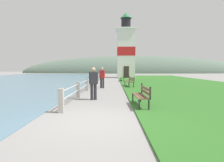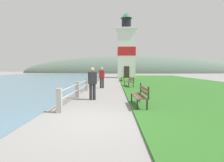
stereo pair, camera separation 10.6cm
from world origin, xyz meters
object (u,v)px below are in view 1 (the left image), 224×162
at_px(park_bench_midway, 130,81).
at_px(park_bench_far, 123,77).
at_px(park_bench_near, 142,94).
at_px(lighthouse, 126,50).
at_px(person_strolling, 102,77).
at_px(person_by_railing, 93,82).

height_order(park_bench_midway, park_bench_far, same).
bearing_deg(park_bench_near, lighthouse, -94.23).
distance_m(park_bench_near, person_strolling, 7.31).
bearing_deg(person_by_railing, park_bench_near, -149.74).
relative_size(lighthouse, person_by_railing, 6.66).
bearing_deg(lighthouse, person_strolling, -100.60).
xyz_separation_m(park_bench_midway, person_strolling, (-2.37, -0.93, 0.39)).
bearing_deg(park_bench_near, person_strolling, -74.84).
height_order(park_bench_midway, person_by_railing, person_by_railing).
bearing_deg(park_bench_midway, person_strolling, 14.09).
relative_size(park_bench_near, lighthouse, 0.15).
xyz_separation_m(park_bench_near, person_strolling, (-2.15, 6.97, 0.39)).
bearing_deg(park_bench_midway, lighthouse, -99.93).
relative_size(park_bench_near, park_bench_far, 0.86).
bearing_deg(park_bench_midway, park_bench_far, -95.56).
height_order(park_bench_midway, lighthouse, lighthouse).
distance_m(lighthouse, person_strolling, 17.12).
relative_size(park_bench_far, person_strolling, 1.15).
bearing_deg(person_strolling, lighthouse, -0.84).
xyz_separation_m(park_bench_midway, person_by_railing, (-2.47, -6.29, 0.37)).
xyz_separation_m(lighthouse, person_strolling, (-3.07, -16.40, -3.87)).
relative_size(park_bench_midway, person_by_railing, 1.15).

